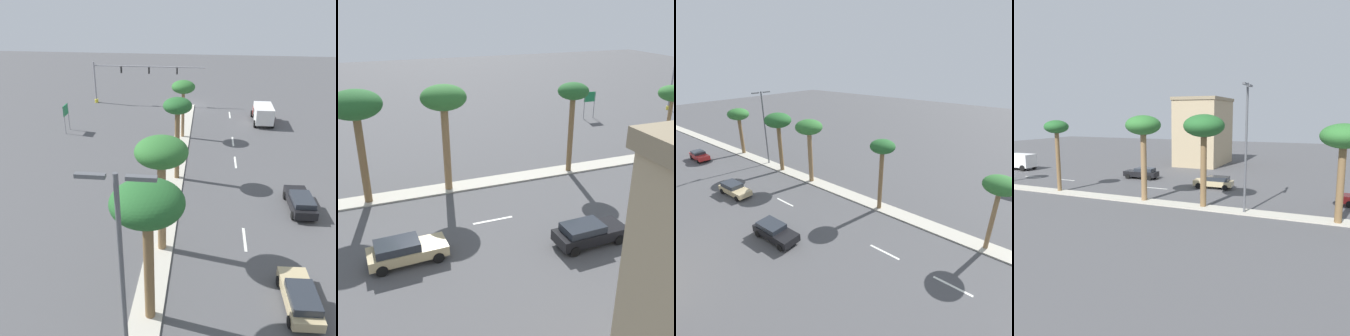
% 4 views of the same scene
% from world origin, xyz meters
% --- Properties ---
extents(ground_plane, '(160.00, 160.00, 0.00)m').
position_xyz_m(ground_plane, '(0.00, 36.50, 0.00)').
color(ground_plane, '#4C4C4F').
extents(lane_stripe_rear, '(0.20, 2.80, 0.01)m').
position_xyz_m(lane_stripe_rear, '(-5.93, 4.00, 0.01)').
color(lane_stripe_rear, silver).
rests_on(lane_stripe_rear, ground).
extents(lane_stripe_left, '(0.20, 2.80, 0.01)m').
position_xyz_m(lane_stripe_left, '(-5.93, 13.76, 0.01)').
color(lane_stripe_left, silver).
rests_on(lane_stripe_left, ground).
extents(lane_stripe_front, '(0.20, 2.80, 0.01)m').
position_xyz_m(lane_stripe_front, '(-5.93, 19.39, 0.01)').
color(lane_stripe_front, silver).
rests_on(lane_stripe_front, ground).
extents(lane_stripe_inboard, '(0.20, 2.80, 0.01)m').
position_xyz_m(lane_stripe_inboard, '(-5.93, 32.48, 0.01)').
color(lane_stripe_inboard, silver).
rests_on(lane_stripe_inboard, ground).
extents(traffic_signal_gantry, '(16.57, 0.53, 6.09)m').
position_xyz_m(traffic_signal_gantry, '(9.46, -0.06, 3.98)').
color(traffic_signal_gantry, gray).
rests_on(traffic_signal_gantry, ground).
extents(directional_road_sign, '(0.10, 1.59, 3.38)m').
position_xyz_m(directional_road_sign, '(14.05, 12.64, 2.44)').
color(directional_road_sign, gray).
rests_on(directional_road_sign, ground).
extents(palm_tree_left, '(2.64, 2.64, 6.63)m').
position_xyz_m(palm_tree_left, '(-0.06, 13.00, 5.81)').
color(palm_tree_left, olive).
rests_on(palm_tree_left, median_curb).
extents(palm_tree_center, '(2.53, 2.53, 7.62)m').
position_xyz_m(palm_tree_center, '(-0.28, 23.55, 6.58)').
color(palm_tree_center, brown).
rests_on(palm_tree_center, median_curb).
extents(palm_tree_rear, '(3.36, 3.36, 8.14)m').
position_xyz_m(palm_tree_rear, '(-0.16, 34.15, 6.98)').
color(palm_tree_rear, olive).
rests_on(palm_tree_rear, median_curb).
extents(palm_tree_front, '(3.64, 3.64, 8.23)m').
position_xyz_m(palm_tree_front, '(-0.22, 40.17, 7.07)').
color(palm_tree_front, brown).
rests_on(palm_tree_front, median_curb).
extents(street_lamp_near, '(2.90, 0.24, 10.71)m').
position_xyz_m(street_lamp_near, '(0.20, 44.02, 6.33)').
color(street_lamp_near, '#515459').
rests_on(street_lamp_near, median_curb).
extents(sedan_black_rear, '(2.02, 4.51, 1.42)m').
position_xyz_m(sedan_black_rear, '(-10.61, 27.98, 0.77)').
color(sedan_black_rear, black).
rests_on(sedan_black_rear, ground).
extents(sedan_tan_far, '(2.00, 4.48, 1.40)m').
position_xyz_m(sedan_tan_far, '(-8.52, 38.61, 0.75)').
color(sedan_tan_far, tan).
rests_on(sedan_tan_far, ground).
extents(box_truck, '(2.48, 5.37, 2.41)m').
position_xyz_m(box_truck, '(-9.99, 6.89, 1.31)').
color(box_truck, '#B21E19').
rests_on(box_truck, ground).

